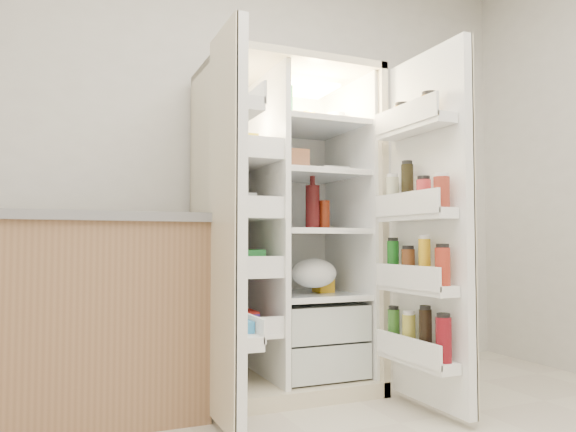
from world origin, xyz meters
name	(u,v)px	position (x,y,z in m)	size (l,w,h in m)	color
wall_back	(234,157)	(0.00, 2.00, 1.35)	(4.00, 0.02, 2.70)	silver
refrigerator	(284,256)	(0.19, 1.65, 0.74)	(0.92, 0.70, 1.80)	beige
freezer_door	(228,226)	(-0.32, 1.05, 0.89)	(0.15, 0.40, 1.72)	white
fridge_door	(427,231)	(0.66, 0.96, 0.87)	(0.17, 0.58, 1.72)	white
kitchen_counter	(60,316)	(-0.98, 1.54, 0.48)	(1.31, 0.70, 0.95)	#8E6747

